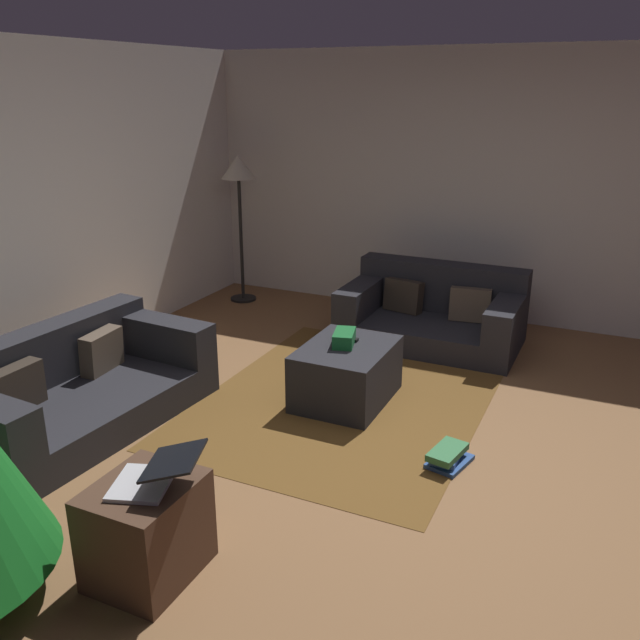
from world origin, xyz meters
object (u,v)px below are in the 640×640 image
tv_remote (348,339)px  laptop (154,475)px  couch_right (434,313)px  side_table (147,530)px  book_stack (448,456)px  couch_left (72,388)px  ottoman (346,373)px  gift_box (344,338)px  corner_lamp (239,178)px

tv_remote → laptop: 2.26m
couch_right → laptop: couch_right is taller
side_table → book_stack: (1.59, -1.06, -0.19)m
tv_remote → book_stack: size_ratio=0.46×
couch_left → side_table: couch_left is taller
couch_right → tv_remote: size_ratio=9.88×
couch_left → side_table: (-1.04, -1.48, -0.01)m
couch_left → ottoman: size_ratio=2.38×
couch_right → side_table: 3.68m
laptop → couch_left: bearing=56.5°
couch_right → ottoman: (-1.51, 0.24, -0.04)m
couch_left → laptop: (-1.02, -1.53, 0.30)m
gift_box → tv_remote: bearing=6.0°
side_table → couch_left: bearing=54.9°
couch_left → book_stack: couch_left is taller
couch_left → couch_right: 3.21m
ottoman → laptop: bearing=178.2°
ottoman → corner_lamp: 2.93m
side_table → book_stack: side_table is taller
ottoman → tv_remote: size_ratio=4.97×
side_table → tv_remote: bearing=-2.0°
gift_box → ottoman: bearing=-128.8°
corner_lamp → ottoman: bearing=-132.3°
tv_remote → book_stack: tv_remote is taller
gift_box → tv_remote: size_ratio=1.62×
ottoman → tv_remote: (0.12, 0.04, 0.23)m
ottoman → laptop: 2.17m
couch_left → ottoman: bearing=129.0°
laptop → gift_box: bearing=-0.9°
gift_box → side_table: size_ratio=0.50×
book_stack → corner_lamp: 4.00m
gift_box → book_stack: 1.21m
side_table → laptop: 0.31m
book_stack → couch_right: bearing=18.5°
couch_left → tv_remote: (1.24, -1.56, 0.19)m
gift_box → couch_left: bearing=126.2°
laptop → book_stack: bearing=-32.5°
couch_right → corner_lamp: size_ratio=1.01×
gift_box → laptop: (-2.16, 0.03, 0.07)m
ottoman → laptop: (-2.14, 0.07, 0.34)m
side_table → gift_box: bearing=-2.4°
couch_right → gift_box: couch_right is taller
side_table → laptop: size_ratio=1.07×
gift_box → laptop: size_ratio=0.53×
couch_right → side_table: (-3.66, 0.36, -0.01)m
couch_right → tv_remote: couch_right is taller
couch_left → book_stack: 2.60m
couch_right → corner_lamp: bearing=-7.9°
couch_left → couch_right: bearing=149.0°
gift_box → laptop: bearing=179.1°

